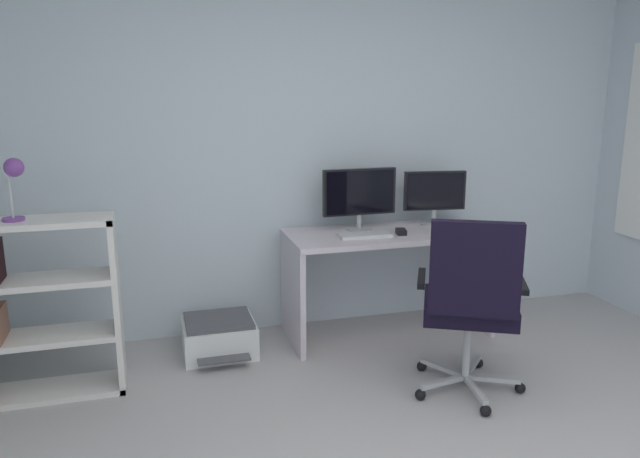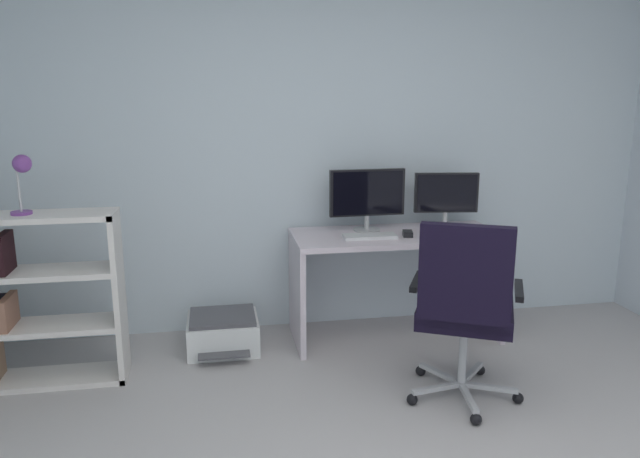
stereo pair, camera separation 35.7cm
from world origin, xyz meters
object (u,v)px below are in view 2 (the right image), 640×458
object	(u,v)px
bookshelf	(13,301)
printer	(223,332)
desk_lamp	(22,173)
monitor_main	(367,195)
keyboard	(370,236)
desk	(396,262)
monitor_secondary	(446,196)
computer_mouse	(408,234)
office_chair	(465,303)

from	to	relation	value
bookshelf	printer	size ratio (longest dim) A/B	2.03
desk_lamp	monitor_main	bearing A→B (deg)	11.16
keyboard	printer	bearing A→B (deg)	177.03
desk	printer	distance (m)	1.22
monitor_secondary	computer_mouse	distance (m)	0.44
computer_mouse	printer	world-z (taller)	computer_mouse
monitor_main	computer_mouse	world-z (taller)	monitor_main
keyboard	office_chair	size ratio (longest dim) A/B	0.33
computer_mouse	printer	xyz separation A→B (m)	(-1.20, 0.08, -0.62)
monitor_secondary	printer	xyz separation A→B (m)	(-1.53, -0.12, -0.83)
monitor_secondary	bookshelf	distance (m)	2.74
office_chair	bookshelf	size ratio (longest dim) A/B	1.03
keyboard	office_chair	world-z (taller)	office_chair
computer_mouse	monitor_main	bearing A→B (deg)	151.04
desk	office_chair	xyz separation A→B (m)	(0.08, -0.95, 0.04)
desk	computer_mouse	bearing A→B (deg)	-62.57
office_chair	printer	size ratio (longest dim) A/B	2.09
monitor_main	printer	world-z (taller)	monitor_main
monitor_main	office_chair	bearing A→B (deg)	-76.56
desk	office_chair	distance (m)	0.96
keyboard	desk_lamp	bearing A→B (deg)	-172.60
office_chair	printer	xyz separation A→B (m)	(-1.23, 0.94, -0.46)
monitor_secondary	office_chair	bearing A→B (deg)	-105.74
desk	printer	world-z (taller)	desk
desk_lamp	printer	bearing A→B (deg)	14.99
bookshelf	monitor_secondary	bearing A→B (deg)	8.41
monitor_main	keyboard	distance (m)	0.31
keyboard	printer	world-z (taller)	keyboard
computer_mouse	desk_lamp	xyz separation A→B (m)	(-2.23, -0.20, 0.47)
computer_mouse	desk_lamp	distance (m)	2.29
desk_lamp	printer	world-z (taller)	desk_lamp
monitor_main	desk_lamp	bearing A→B (deg)	-168.84
computer_mouse	bookshelf	distance (m)	2.37
bookshelf	desk_lamp	bearing A→B (deg)	0.02
desk	monitor_secondary	xyz separation A→B (m)	(0.38, 0.11, 0.42)
monitor_secondary	computer_mouse	bearing A→B (deg)	-149.05
desk	monitor_main	world-z (taller)	monitor_main
monitor_main	printer	size ratio (longest dim) A/B	1.04
monitor_main	office_chair	distance (m)	1.16
desk	monitor_secondary	world-z (taller)	monitor_secondary
desk	desk_lamp	xyz separation A→B (m)	(-2.18, -0.29, 0.68)
computer_mouse	bookshelf	size ratio (longest dim) A/B	0.10
desk	office_chair	world-z (taller)	office_chair
monitor_main	office_chair	world-z (taller)	monitor_main
keyboard	bookshelf	world-z (taller)	bookshelf
monitor_main	keyboard	xyz separation A→B (m)	(-0.03, -0.20, -0.23)
office_chair	desk_lamp	xyz separation A→B (m)	(-2.26, 0.66, 0.64)
keyboard	printer	size ratio (longest dim) A/B	0.70
computer_mouse	office_chair	size ratio (longest dim) A/B	0.10
monitor_main	bookshelf	world-z (taller)	monitor_main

